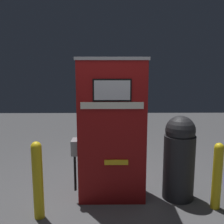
# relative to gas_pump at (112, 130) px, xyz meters

# --- Properties ---
(ground_plane) EXTENTS (14.00, 14.00, 0.00)m
(ground_plane) POSITION_rel_gas_pump_xyz_m (0.00, -0.24, -0.97)
(ground_plane) COLOR #4C4C4F
(gas_pump) EXTENTS (0.99, 0.51, 1.92)m
(gas_pump) POSITION_rel_gas_pump_xyz_m (0.00, 0.00, 0.00)
(gas_pump) COLOR maroon
(gas_pump) RESTS_ON ground_plane
(safety_bollard) EXTENTS (0.12, 0.12, 0.95)m
(safety_bollard) POSITION_rel_gas_pump_xyz_m (-0.88, -0.52, -0.47)
(safety_bollard) COLOR yellow
(safety_bollard) RESTS_ON ground_plane
(trash_bin) EXTENTS (0.42, 0.42, 1.16)m
(trash_bin) POSITION_rel_gas_pump_xyz_m (0.92, -0.04, -0.37)
(trash_bin) COLOR #232326
(trash_bin) RESTS_ON ground_plane
(safety_bollard_far) EXTENTS (0.12, 0.12, 0.87)m
(safety_bollard_far) POSITION_rel_gas_pump_xyz_m (1.34, -0.33, -0.51)
(safety_bollard_far) COLOR yellow
(safety_bollard_far) RESTS_ON ground_plane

